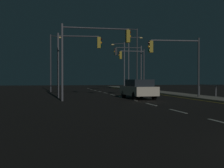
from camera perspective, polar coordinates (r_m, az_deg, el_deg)
ground_plane at (r=23.38m, az=3.81°, el=-2.99°), size 112.00×112.00×0.00m
sidewalk_right at (r=25.77m, az=17.42°, el=-2.51°), size 2.36×77.00×0.14m
lane_markings_center at (r=26.76m, az=1.81°, el=-2.48°), size 0.14×50.00×0.01m
lane_edge_line at (r=29.67m, az=10.29°, el=-2.16°), size 0.14×53.00×0.01m
car at (r=24.37m, az=5.04°, el=-0.90°), size 2.07×4.50×1.57m
traffic_light_overhead_east at (r=25.15m, az=11.99°, el=5.46°), size 4.34×0.61×4.85m
traffic_light_mid_right at (r=25.93m, az=-6.65°, el=5.95°), size 3.78×0.58×5.51m
traffic_light_near_left at (r=39.17m, az=3.41°, el=4.72°), size 3.63×0.62×5.78m
traffic_light_mid_left at (r=22.42m, az=-3.65°, el=7.13°), size 5.24×0.34×5.62m
traffic_light_far_left at (r=38.47m, az=4.01°, el=4.25°), size 3.39×0.37×5.26m
street_lamp_corner at (r=48.44m, az=3.58°, el=5.04°), size 2.19×1.04×8.27m
street_lamp_across_street at (r=48.48m, az=1.92°, el=4.46°), size 2.01×1.52×7.33m
street_lamp_median at (r=38.50m, az=-11.24°, el=4.91°), size 1.50×0.99×7.15m
street_lamp_far_end at (r=41.72m, az=4.45°, el=5.78°), size 2.00×0.82×8.43m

